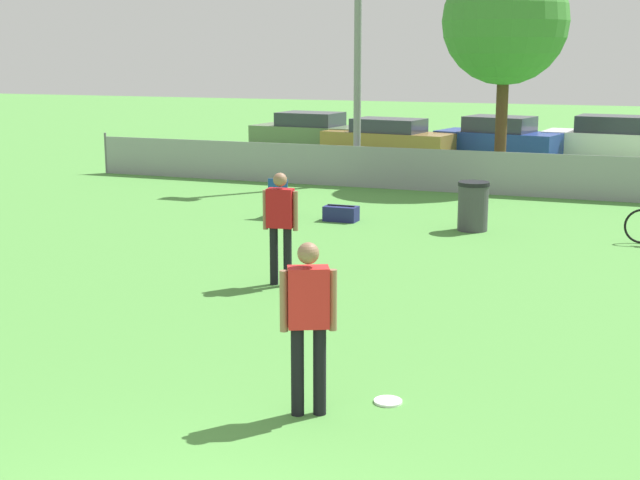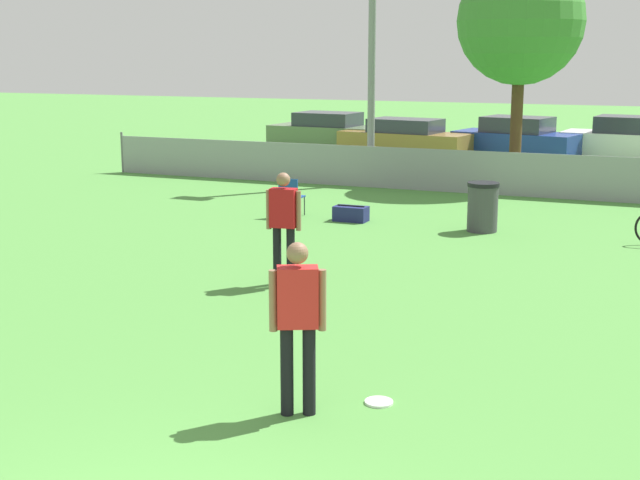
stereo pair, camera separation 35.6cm
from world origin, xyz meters
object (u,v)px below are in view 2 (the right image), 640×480
(tree_near_pole, at_px, (521,22))
(player_defender_red, at_px, (284,220))
(trash_bin, at_px, (483,207))
(parked_car_white, at_px, (633,139))
(player_thrower_red, at_px, (298,316))
(parked_car_blue, at_px, (517,138))
(frisbee_disc, at_px, (379,402))
(folding_chair_sideline, at_px, (291,194))
(light_pole, at_px, (372,17))
(parked_car_tan, at_px, (405,138))
(gear_bag_sideline, at_px, (351,214))
(parked_car_olive, at_px, (328,131))

(tree_near_pole, height_order, player_defender_red, tree_near_pole)
(trash_bin, xyz_separation_m, parked_car_white, (1.90, 14.10, 0.19))
(player_thrower_red, height_order, parked_car_blue, player_thrower_red)
(player_thrower_red, relative_size, parked_car_blue, 0.39)
(parked_car_blue, bearing_deg, parked_car_white, 25.84)
(player_thrower_red, distance_m, frisbee_disc, 1.33)
(player_thrower_red, distance_m, folding_chair_sideline, 10.98)
(folding_chair_sideline, bearing_deg, tree_near_pole, -118.09)
(player_defender_red, bearing_deg, light_pole, 95.24)
(trash_bin, bearing_deg, parked_car_white, 82.34)
(trash_bin, distance_m, parked_car_tan, 13.39)
(player_thrower_red, distance_m, trash_bin, 9.96)
(light_pole, xyz_separation_m, gear_bag_sideline, (1.49, -5.42, -4.31))
(player_defender_red, distance_m, gear_bag_sideline, 5.55)
(frisbee_disc, relative_size, parked_car_white, 0.06)
(folding_chair_sideline, bearing_deg, player_defender_red, 113.40)
(parked_car_olive, height_order, parked_car_white, parked_car_white)
(player_thrower_red, bearing_deg, parked_car_olive, 86.07)
(parked_car_blue, bearing_deg, folding_chair_sideline, -88.53)
(gear_bag_sideline, xyz_separation_m, parked_car_blue, (1.04, 13.18, 0.51))
(trash_bin, xyz_separation_m, parked_car_tan, (-5.48, 12.22, 0.15))
(player_defender_red, xyz_separation_m, folding_chair_sideline, (-2.36, 5.38, -0.52))
(tree_near_pole, bearing_deg, frisbee_disc, -83.97)
(tree_near_pole, height_order, player_thrower_red, tree_near_pole)
(frisbee_disc, distance_m, parked_car_tan, 22.55)
(gear_bag_sideline, height_order, parked_car_tan, parked_car_tan)
(gear_bag_sideline, relative_size, parked_car_olive, 0.16)
(tree_near_pole, bearing_deg, parked_car_white, 70.70)
(parked_car_olive, bearing_deg, trash_bin, -51.74)
(folding_chair_sideline, xyz_separation_m, parked_car_tan, (-1.23, 12.23, 0.15))
(player_thrower_red, relative_size, parked_car_olive, 0.40)
(tree_near_pole, height_order, parked_car_blue, tree_near_pole)
(light_pole, distance_m, folding_chair_sideline, 6.73)
(frisbee_disc, distance_m, parked_car_white, 23.49)
(tree_near_pole, relative_size, trash_bin, 6.07)
(player_thrower_red, height_order, gear_bag_sideline, player_thrower_red)
(folding_chair_sideline, height_order, parked_car_white, parked_car_white)
(parked_car_tan, bearing_deg, tree_near_pole, -40.19)
(frisbee_disc, height_order, gear_bag_sideline, gear_bag_sideline)
(player_thrower_red, xyz_separation_m, parked_car_white, (1.50, 24.04, -0.33))
(gear_bag_sideline, bearing_deg, folding_chair_sideline, -179.34)
(player_defender_red, relative_size, parked_car_blue, 0.39)
(folding_chair_sideline, xyz_separation_m, gear_bag_sideline, (1.41, 0.02, -0.34))
(frisbee_disc, distance_m, folding_chair_sideline, 10.76)
(light_pole, xyz_separation_m, tree_near_pole, (3.67, 1.38, -0.13))
(tree_near_pole, distance_m, folding_chair_sideline, 8.61)
(player_defender_red, xyz_separation_m, frisbee_disc, (2.94, -3.97, -1.01))
(parked_car_olive, xyz_separation_m, parked_car_white, (10.78, 0.70, 0.02))
(player_defender_red, relative_size, frisbee_disc, 5.93)
(trash_bin, height_order, parked_car_tan, parked_car_tan)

